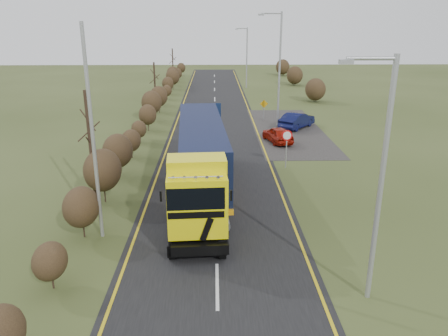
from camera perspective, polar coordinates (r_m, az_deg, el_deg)
name	(u,v)px	position (r m, az deg, el deg)	size (l,w,h in m)	color
ground	(217,235)	(20.20, -0.98, -8.80)	(160.00, 160.00, 0.00)	#37411C
road	(216,166)	(29.42, -1.10, 0.28)	(8.00, 120.00, 0.02)	black
layby	(288,130)	(39.58, 8.32, 4.95)	(6.00, 18.00, 0.02)	#282624
lane_markings	(216,167)	(29.13, -1.10, 0.12)	(7.52, 116.00, 0.01)	gold
hedgerow	(118,153)	(27.57, -13.67, 1.96)	(2.24, 102.04, 6.05)	#302115
lorry	(201,157)	(23.64, -3.02, 1.40)	(3.15, 14.66, 4.05)	black
car_red_hatchback	(278,135)	(35.31, 7.01, 4.36)	(1.50, 3.72, 1.27)	#901307
car_blue_sedan	(297,120)	(40.29, 9.51, 6.16)	(1.51, 4.33, 1.43)	#090D35
streetlight_near	(379,175)	(14.94, 19.61, -0.83)	(1.80, 0.18, 8.41)	#9EA0A3
streetlight_mid	(278,65)	(40.20, 7.09, 13.25)	(2.13, 0.20, 10.04)	#9EA0A3
streetlight_far	(246,55)	(63.75, 2.91, 14.49)	(1.78, 0.18, 8.36)	#9EA0A3
left_pole	(93,137)	(19.26, -16.77, 3.86)	(0.16, 0.16, 9.31)	#9EA0A3
speed_sign	(287,141)	(28.86, 8.19, 3.48)	(0.71, 0.10, 2.57)	#9EA0A3
warning_board	(264,108)	(42.80, 5.22, 7.83)	(0.78, 0.11, 2.06)	#9EA0A3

